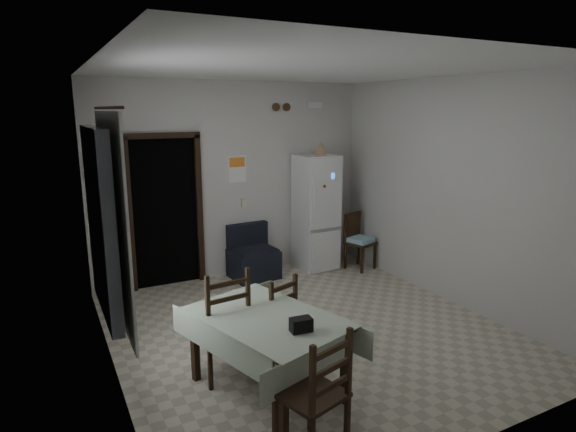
% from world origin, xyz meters
% --- Properties ---
extents(ground, '(4.50, 4.50, 0.00)m').
position_xyz_m(ground, '(0.00, 0.00, 0.00)').
color(ground, '#BDB39A').
rests_on(ground, ground).
extents(ceiling, '(4.20, 4.50, 0.02)m').
position_xyz_m(ceiling, '(0.00, 0.00, 2.90)').
color(ceiling, white).
rests_on(ceiling, ground).
extents(wall_back, '(4.20, 0.02, 2.90)m').
position_xyz_m(wall_back, '(0.00, 2.25, 1.45)').
color(wall_back, beige).
rests_on(wall_back, ground).
extents(wall_front, '(4.20, 0.02, 2.90)m').
position_xyz_m(wall_front, '(0.00, -2.25, 1.45)').
color(wall_front, beige).
rests_on(wall_front, ground).
extents(wall_left, '(0.02, 4.50, 2.90)m').
position_xyz_m(wall_left, '(-2.10, 0.00, 1.45)').
color(wall_left, beige).
rests_on(wall_left, ground).
extents(wall_right, '(0.02, 4.50, 2.90)m').
position_xyz_m(wall_right, '(2.10, 0.00, 1.45)').
color(wall_right, beige).
rests_on(wall_right, ground).
extents(doorway, '(1.06, 0.52, 2.22)m').
position_xyz_m(doorway, '(-1.05, 2.45, 1.06)').
color(doorway, black).
rests_on(doorway, ground).
extents(window_recess, '(0.10, 1.20, 1.60)m').
position_xyz_m(window_recess, '(-2.15, -0.20, 1.55)').
color(window_recess, silver).
rests_on(window_recess, ground).
extents(curtain, '(0.02, 1.45, 1.85)m').
position_xyz_m(curtain, '(-2.04, -0.20, 1.55)').
color(curtain, silver).
rests_on(curtain, ground).
extents(curtain_rod, '(0.02, 1.60, 0.02)m').
position_xyz_m(curtain_rod, '(-2.03, -0.20, 2.50)').
color(curtain_rod, black).
rests_on(curtain_rod, ground).
extents(calendar, '(0.28, 0.02, 0.40)m').
position_xyz_m(calendar, '(0.05, 2.24, 1.62)').
color(calendar, white).
rests_on(calendar, ground).
extents(calendar_image, '(0.24, 0.01, 0.14)m').
position_xyz_m(calendar_image, '(0.05, 2.23, 1.72)').
color(calendar_image, orange).
rests_on(calendar_image, ground).
extents(light_switch, '(0.08, 0.02, 0.12)m').
position_xyz_m(light_switch, '(0.15, 2.24, 1.10)').
color(light_switch, beige).
rests_on(light_switch, ground).
extents(vent_left, '(0.12, 0.03, 0.12)m').
position_xyz_m(vent_left, '(0.70, 2.23, 2.52)').
color(vent_left, '#503720').
rests_on(vent_left, ground).
extents(vent_right, '(0.12, 0.03, 0.12)m').
position_xyz_m(vent_right, '(0.88, 2.23, 2.52)').
color(vent_right, '#503720').
rests_on(vent_right, ground).
extents(emergency_light, '(0.25, 0.07, 0.09)m').
position_xyz_m(emergency_light, '(1.35, 2.21, 2.55)').
color(emergency_light, white).
rests_on(emergency_light, ground).
extents(fridge, '(0.59, 0.59, 1.80)m').
position_xyz_m(fridge, '(1.24, 1.93, 0.90)').
color(fridge, white).
rests_on(fridge, ground).
extents(tan_cone, '(0.26, 0.26, 0.19)m').
position_xyz_m(tan_cone, '(1.28, 1.88, 1.90)').
color(tan_cone, tan).
rests_on(tan_cone, fridge).
extents(navy_seat, '(0.70, 0.68, 0.79)m').
position_xyz_m(navy_seat, '(0.16, 1.93, 0.40)').
color(navy_seat, black).
rests_on(navy_seat, ground).
extents(corner_chair, '(0.48, 0.48, 0.89)m').
position_xyz_m(corner_chair, '(1.83, 1.52, 0.44)').
color(corner_chair, black).
rests_on(corner_chair, ground).
extents(dining_table, '(1.27, 1.59, 0.72)m').
position_xyz_m(dining_table, '(-0.93, -0.89, 0.36)').
color(dining_table, '#A9BA9F').
rests_on(dining_table, ground).
extents(black_bag, '(0.19, 0.12, 0.11)m').
position_xyz_m(black_bag, '(-0.81, -1.28, 0.78)').
color(black_bag, black).
rests_on(black_bag, dining_table).
extents(dining_chair_far_left, '(0.51, 0.51, 1.09)m').
position_xyz_m(dining_chair_far_left, '(-1.20, -0.42, 0.54)').
color(dining_chair_far_left, black).
rests_on(dining_chair_far_left, ground).
extents(dining_chair_far_right, '(0.49, 0.49, 0.90)m').
position_xyz_m(dining_chair_far_right, '(-0.63, -0.37, 0.45)').
color(dining_chair_far_right, black).
rests_on(dining_chair_far_right, ground).
extents(dining_chair_near_head, '(0.53, 0.53, 1.01)m').
position_xyz_m(dining_chair_near_head, '(-0.99, -1.77, 0.50)').
color(dining_chair_near_head, black).
rests_on(dining_chair_near_head, ground).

